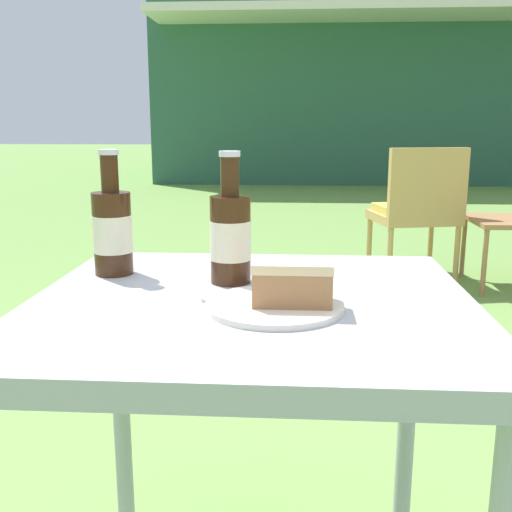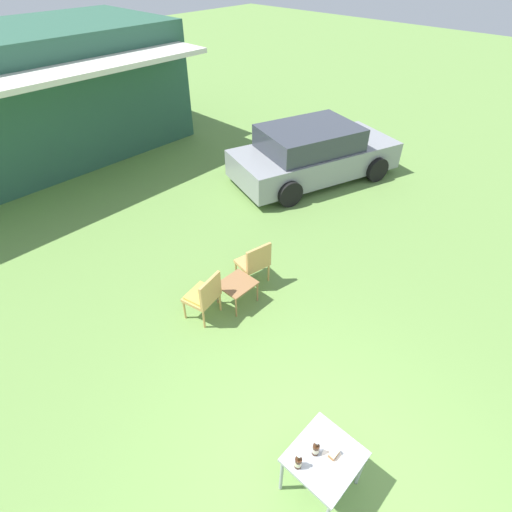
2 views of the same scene
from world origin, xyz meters
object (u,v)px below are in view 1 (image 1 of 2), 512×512
(wicker_chair_cushioned, at_px, (418,207))
(cola_bottle_near, at_px, (230,236))
(patio_table, at_px, (252,345))
(cake_on_plate, at_px, (285,293))
(cola_bottle_far, at_px, (112,229))

(wicker_chair_cushioned, relative_size, cola_bottle_near, 3.67)
(wicker_chair_cushioned, bearing_deg, cola_bottle_near, 60.36)
(wicker_chair_cushioned, relative_size, patio_table, 1.18)
(wicker_chair_cushioned, distance_m, cola_bottle_near, 3.07)
(cola_bottle_near, bearing_deg, patio_table, -64.62)
(patio_table, height_order, cola_bottle_near, cola_bottle_near)
(cake_on_plate, bearing_deg, patio_table, 132.63)
(cake_on_plate, distance_m, cola_bottle_far, 0.40)
(wicker_chair_cushioned, distance_m, cake_on_plate, 3.18)
(cake_on_plate, xyz_separation_m, cola_bottle_far, (-0.34, 0.21, 0.06))
(wicker_chair_cushioned, bearing_deg, cola_bottle_far, 55.93)
(patio_table, bearing_deg, cola_bottle_far, 152.20)
(patio_table, height_order, cola_bottle_far, cola_bottle_far)
(patio_table, distance_m, cola_bottle_far, 0.36)
(patio_table, distance_m, cola_bottle_near, 0.20)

